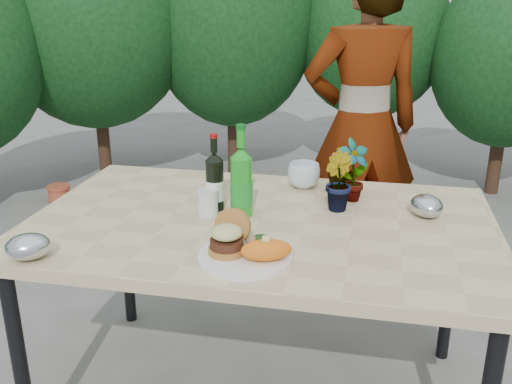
% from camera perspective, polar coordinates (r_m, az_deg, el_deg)
% --- Properties ---
extents(patio_table, '(1.60, 1.00, 0.75)m').
position_cam_1_polar(patio_table, '(2.00, 0.47, -4.30)').
color(patio_table, '#CDB988').
rests_on(patio_table, ground).
extents(shrub_hedge, '(6.92, 5.05, 2.15)m').
position_cam_1_polar(shrub_hedge, '(3.50, 2.96, 13.70)').
color(shrub_hedge, '#382316').
rests_on(shrub_hedge, ground).
extents(dinner_plate, '(0.28, 0.28, 0.01)m').
position_cam_1_polar(dinner_plate, '(1.70, -1.12, -6.52)').
color(dinner_plate, white).
rests_on(dinner_plate, patio_table).
extents(burger_stack, '(0.11, 0.16, 0.11)m').
position_cam_1_polar(burger_stack, '(1.70, -2.80, -4.47)').
color(burger_stack, '#B7722D').
rests_on(burger_stack, dinner_plate).
extents(sweet_potato, '(0.17, 0.12, 0.06)m').
position_cam_1_polar(sweet_potato, '(1.65, 1.03, -5.83)').
color(sweet_potato, orange).
rests_on(sweet_potato, dinner_plate).
extents(grilled_veg, '(0.08, 0.05, 0.03)m').
position_cam_1_polar(grilled_veg, '(1.77, 0.10, -4.68)').
color(grilled_veg, olive).
rests_on(grilled_veg, dinner_plate).
extents(wine_bottle, '(0.07, 0.07, 0.28)m').
position_cam_1_polar(wine_bottle, '(2.04, -4.15, 0.98)').
color(wine_bottle, black).
rests_on(wine_bottle, patio_table).
extents(sparkling_water, '(0.08, 0.08, 0.33)m').
position_cam_1_polar(sparkling_water, '(1.98, -1.48, 0.91)').
color(sparkling_water, '#1A921E').
rests_on(sparkling_water, patio_table).
extents(plastic_cup, '(0.07, 0.07, 0.09)m').
position_cam_1_polar(plastic_cup, '(2.01, -4.85, -1.03)').
color(plastic_cup, silver).
rests_on(plastic_cup, patio_table).
extents(seedling_left, '(0.15, 0.14, 0.24)m').
position_cam_1_polar(seedling_left, '(2.15, 9.73, 2.10)').
color(seedling_left, '#1E571D').
rests_on(seedling_left, patio_table).
extents(seedling_mid, '(0.14, 0.15, 0.21)m').
position_cam_1_polar(seedling_mid, '(2.06, 8.11, 1.05)').
color(seedling_mid, '#235A1E').
rests_on(seedling_mid, patio_table).
extents(seedling_right, '(0.15, 0.15, 0.19)m').
position_cam_1_polar(seedling_right, '(2.25, 8.55, 2.41)').
color(seedling_right, '#2D5C1F').
rests_on(seedling_right, patio_table).
extents(blue_bowl, '(0.17, 0.17, 0.10)m').
position_cam_1_polar(blue_bowl, '(2.29, 4.81, 1.66)').
color(blue_bowl, silver).
rests_on(blue_bowl, patio_table).
extents(foil_packet_left, '(0.17, 0.16, 0.08)m').
position_cam_1_polar(foil_packet_left, '(1.82, -21.83, -5.10)').
color(foil_packet_left, silver).
rests_on(foil_packet_left, patio_table).
extents(foil_packet_right, '(0.16, 0.17, 0.08)m').
position_cam_1_polar(foil_packet_right, '(2.08, 16.68, -1.33)').
color(foil_packet_right, '#B1B3B8').
rests_on(foil_packet_right, patio_table).
extents(person, '(0.71, 0.58, 1.68)m').
position_cam_1_polar(person, '(2.98, 10.53, 6.43)').
color(person, '#936B49').
rests_on(person, ground).
extents(terracotta_pot, '(0.17, 0.17, 0.14)m').
position_cam_1_polar(terracotta_pot, '(4.46, -19.08, -0.21)').
color(terracotta_pot, '#B94B2F').
rests_on(terracotta_pot, ground).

